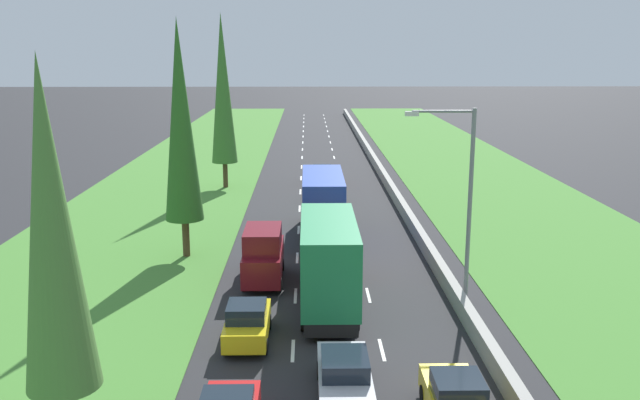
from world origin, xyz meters
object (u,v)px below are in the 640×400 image
(silver_sedan_centre_lane, at_px, (344,376))
(poplar_tree_third, at_px, (223,89))
(blue_box_truck_centre_lane, at_px, (322,204))
(green_box_truck_centre_lane, at_px, (328,259))
(maroon_van_left_lane, at_px, (263,255))
(yellow_hatchback_right_lane, at_px, (456,400))
(street_light_mast, at_px, (463,191))
(red_sedan_centre_lane, at_px, (322,175))
(poplar_tree_nearest, at_px, (51,229))
(poplar_tree_second, at_px, (181,122))
(green_hatchback_centre_lane, at_px, (324,192))
(yellow_hatchback_left_lane, at_px, (247,322))

(silver_sedan_centre_lane, distance_m, poplar_tree_third, 37.35)
(blue_box_truck_centre_lane, height_order, poplar_tree_third, poplar_tree_third)
(green_box_truck_centre_lane, distance_m, maroon_van_left_lane, 4.60)
(blue_box_truck_centre_lane, height_order, yellow_hatchback_right_lane, blue_box_truck_centre_lane)
(green_box_truck_centre_lane, bearing_deg, yellow_hatchback_right_lane, -70.32)
(green_box_truck_centre_lane, height_order, maroon_van_left_lane, green_box_truck_centre_lane)
(street_light_mast, bearing_deg, maroon_van_left_lane, 164.06)
(silver_sedan_centre_lane, xyz_separation_m, red_sedan_centre_lane, (0.07, 37.06, 0.00))
(poplar_tree_nearest, height_order, poplar_tree_third, poplar_tree_third)
(maroon_van_left_lane, relative_size, poplar_tree_nearest, 0.42)
(red_sedan_centre_lane, relative_size, poplar_tree_third, 0.31)
(silver_sedan_centre_lane, distance_m, green_box_truck_centre_lane, 8.79)
(blue_box_truck_centre_lane, relative_size, poplar_tree_third, 0.65)
(yellow_hatchback_right_lane, height_order, poplar_tree_second, poplar_tree_second)
(street_light_mast, bearing_deg, poplar_tree_third, 118.10)
(green_box_truck_centre_lane, relative_size, yellow_hatchback_right_lane, 2.41)
(green_box_truck_centre_lane, xyz_separation_m, poplar_tree_nearest, (-7.86, -11.71, 4.64))
(poplar_tree_nearest, relative_size, street_light_mast, 1.28)
(green_hatchback_centre_lane, relative_size, poplar_tree_nearest, 0.34)
(silver_sedan_centre_lane, height_order, red_sedan_centre_lane, same)
(blue_box_truck_centre_lane, distance_m, yellow_hatchback_right_lane, 21.93)
(green_hatchback_centre_lane, bearing_deg, poplar_tree_second, -120.66)
(green_box_truck_centre_lane, bearing_deg, maroon_van_left_lane, 134.59)
(green_hatchback_centre_lane, xyz_separation_m, poplar_tree_third, (-8.22, 5.81, 7.47))
(poplar_tree_third, bearing_deg, silver_sedan_centre_lane, -77.02)
(red_sedan_centre_lane, xyz_separation_m, yellow_hatchback_right_lane, (3.33, -38.71, 0.02))
(silver_sedan_centre_lane, height_order, yellow_hatchback_left_lane, yellow_hatchback_left_lane)
(green_box_truck_centre_lane, height_order, poplar_tree_second, poplar_tree_second)
(green_hatchback_centre_lane, bearing_deg, maroon_van_left_lane, -100.98)
(maroon_van_left_lane, bearing_deg, poplar_tree_second, 137.86)
(poplar_tree_second, distance_m, poplar_tree_third, 19.54)
(poplar_tree_third, bearing_deg, street_light_mast, -61.90)
(maroon_van_left_lane, xyz_separation_m, poplar_tree_nearest, (-4.68, -14.94, 5.43))
(maroon_van_left_lane, distance_m, poplar_tree_third, 25.18)
(red_sedan_centre_lane, bearing_deg, yellow_hatchback_right_lane, -85.09)
(poplar_tree_third, distance_m, street_light_mast, 30.11)
(poplar_tree_nearest, bearing_deg, poplar_tree_second, 89.94)
(poplar_tree_nearest, xyz_separation_m, poplar_tree_second, (0.02, 19.15, 0.87))
(silver_sedan_centre_lane, bearing_deg, green_hatchback_centre_lane, 90.00)
(green_box_truck_centre_lane, bearing_deg, green_hatchback_centre_lane, 89.19)
(maroon_van_left_lane, relative_size, poplar_tree_third, 0.34)
(silver_sedan_centre_lane, distance_m, red_sedan_centre_lane, 37.06)
(yellow_hatchback_right_lane, relative_size, poplar_tree_third, 0.27)
(maroon_van_left_lane, height_order, street_light_mast, street_light_mast)
(blue_box_truck_centre_lane, bearing_deg, poplar_tree_second, -154.10)
(green_hatchback_centre_lane, bearing_deg, blue_box_truck_centre_lane, -91.73)
(silver_sedan_centre_lane, bearing_deg, poplar_tree_third, 102.98)
(red_sedan_centre_lane, bearing_deg, poplar_tree_nearest, -101.59)
(green_box_truck_centre_lane, xyz_separation_m, yellow_hatchback_left_lane, (-3.36, -4.10, -1.35))
(blue_box_truck_centre_lane, distance_m, green_hatchback_centre_lane, 10.01)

